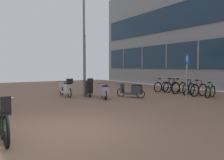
{
  "coord_description": "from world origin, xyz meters",
  "views": [
    {
      "loc": [
        -1.96,
        -5.64,
        1.65
      ],
      "look_at": [
        3.07,
        2.51,
        1.09
      ],
      "focal_mm": 36.49,
      "sensor_mm": 36.0,
      "label": 1
    }
  ],
  "objects": [
    {
      "name": "ground",
      "position": [
        1.43,
        0.0,
        -0.02
      ],
      "size": [
        21.0,
        40.0,
        0.13
      ],
      "color": "#303638"
    },
    {
      "name": "bicycle_foreground",
      "position": [
        -1.43,
        -0.28,
        0.39
      ],
      "size": [
        0.65,
        1.39,
        1.09
      ],
      "color": "black",
      "rests_on": "ground"
    },
    {
      "name": "bicycle_rack_00",
      "position": [
        8.9,
        1.92,
        0.33
      ],
      "size": [
        1.26,
        0.47,
        0.92
      ],
      "color": "black",
      "rests_on": "ground"
    },
    {
      "name": "bicycle_rack_01",
      "position": [
        8.86,
        2.61,
        0.35
      ],
      "size": [
        1.4,
        0.48,
        1.01
      ],
      "color": "black",
      "rests_on": "ground"
    },
    {
      "name": "bicycle_rack_02",
      "position": [
        8.86,
        3.3,
        0.35
      ],
      "size": [
        1.34,
        0.48,
        0.99
      ],
      "color": "black",
      "rests_on": "ground"
    },
    {
      "name": "bicycle_rack_03",
      "position": [
        8.84,
        4.0,
        0.36
      ],
      "size": [
        1.38,
        0.48,
        1.02
      ],
      "color": "black",
      "rests_on": "ground"
    },
    {
      "name": "bicycle_rack_04",
      "position": [
        8.89,
        4.69,
        0.35
      ],
      "size": [
        1.36,
        0.48,
        1.0
      ],
      "color": "black",
      "rests_on": "ground"
    },
    {
      "name": "bicycle_rack_05",
      "position": [
        8.69,
        5.38,
        0.34
      ],
      "size": [
        1.34,
        0.48,
        0.96
      ],
      "color": "black",
      "rests_on": "ground"
    },
    {
      "name": "scooter_near",
      "position": [
        5.38,
        4.08,
        0.38
      ],
      "size": [
        0.9,
        1.54,
        0.74
      ],
      "color": "black",
      "rests_on": "ground"
    },
    {
      "name": "scooter_mid",
      "position": [
        3.8,
        4.45,
        0.39
      ],
      "size": [
        0.85,
        1.69,
        0.78
      ],
      "color": "black",
      "rests_on": "ground"
    },
    {
      "name": "scooter_far",
      "position": [
        3.55,
        5.74,
        0.47
      ],
      "size": [
        0.8,
        1.81,
        1.05
      ],
      "color": "black",
      "rests_on": "ground"
    },
    {
      "name": "scooter_extra",
      "position": [
        2.47,
        6.29,
        0.47
      ],
      "size": [
        0.52,
        1.84,
        1.04
      ],
      "color": "black",
      "rests_on": "ground"
    },
    {
      "name": "parking_sign",
      "position": [
        7.31,
        2.15,
        1.41
      ],
      "size": [
        0.4,
        0.07,
        2.27
      ],
      "color": "gray",
      "rests_on": "ground"
    },
    {
      "name": "lamp_post",
      "position": [
        3.31,
        5.77,
        3.58
      ],
      "size": [
        0.2,
        0.52,
        6.51
      ],
      "color": "slate",
      "rests_on": "ground"
    }
  ]
}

